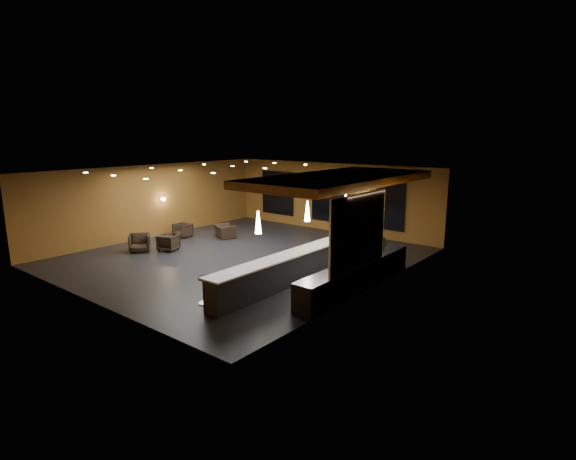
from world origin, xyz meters
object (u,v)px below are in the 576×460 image
Objects in this scene: pendant_1 at (307,211)px; armchair_a at (139,243)px; staff_c at (378,246)px; armchair_c at (183,230)px; prep_counter at (356,276)px; bar_counter at (298,266)px; bar_stool_0 at (205,286)px; pendant_0 at (258,222)px; armchair_b at (169,242)px; pendant_2 at (346,203)px; armchair_d at (225,231)px; bar_stool_3 at (309,252)px; bar_stool_4 at (335,243)px; column at (366,212)px; bar_stool_1 at (248,274)px; bar_stool_2 at (284,260)px; staff_b at (363,246)px; staff_a at (353,241)px.

armchair_a is (-7.65, -1.68, -1.96)m from pendant_1.
staff_c is 2.10× the size of armchair_c.
armchair_c is at bearing 173.34° from prep_counter.
bar_counter is 1.92m from pendant_1.
bar_stool_0 reaches higher than armchair_a.
armchair_c is (-8.40, 3.71, -2.01)m from pendant_0.
armchair_a is 1.09× the size of armchair_b.
armchair_d is at bearing -179.23° from pendant_2.
armchair_d is at bearing 168.11° from bar_stool_3.
bar_stool_4 is (-0.74, 3.44, 0.05)m from bar_counter.
staff_c is at bearing 67.62° from bar_counter.
prep_counter is at bearing -64.00° from column.
column reaches higher than staff_c.
prep_counter is at bearing 54.39° from bar_stool_0.
bar_stool_1 is at bearing -56.87° from armchair_a.
pendant_0 is 0.72× the size of armchair_d.
armchair_a is at bearing 100.49° from armchair_d.
armchair_c is 0.89× the size of bar_stool_4.
column is 4.11× the size of armchair_a.
prep_counter is 7.04× the size of bar_stool_2.
staff_c reaches higher than bar_counter.
armchair_c is (-9.28, -1.20, -0.43)m from staff_b.
column is at bearing 116.00° from prep_counter.
column is 7.08m from armchair_d.
pendant_0 is 5.62m from staff_c.
armchair_c is at bearing 171.71° from staff_c.
armchair_d is at bearing -174.97° from bar_stool_4.
armchair_c is at bearing 179.51° from bar_stool_3.
staff_b is (0.88, 4.92, -1.58)m from pendant_0.
bar_stool_1 is at bearing 159.72° from pendant_0.
bar_stool_4 reaches higher than armchair_c.
prep_counter reaches higher than armchair_b.
armchair_a is 8.31m from bar_stool_4.
bar_stool_4 is at bearing 90.16° from bar_stool_2.
bar_stool_0 is 1.02× the size of bar_stool_1.
column is 9.69m from armchair_a.
armchair_b is at bearing -174.87° from prep_counter.
pendant_1 is 0.45× the size of staff_b.
pendant_0 is at bearing -90.00° from pendant_1.
staff_c reaches higher than armchair_c.
armchair_a is 1.21m from armchair_b.
bar_stool_0 is at bearing -93.85° from bar_stool_1.
pendant_1 reaches higher than bar_stool_0.
staff_b is at bearing -178.87° from armchair_b.
prep_counter is 2.81m from staff_a.
pendant_2 is 0.86× the size of bar_stool_3.
pendant_0 is at bearing -128.66° from prep_counter.
bar_stool_1 is 0.97× the size of bar_stool_2.
staff_a is 2.43× the size of armchair_c.
armchair_b is 0.91× the size of bar_stool_4.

